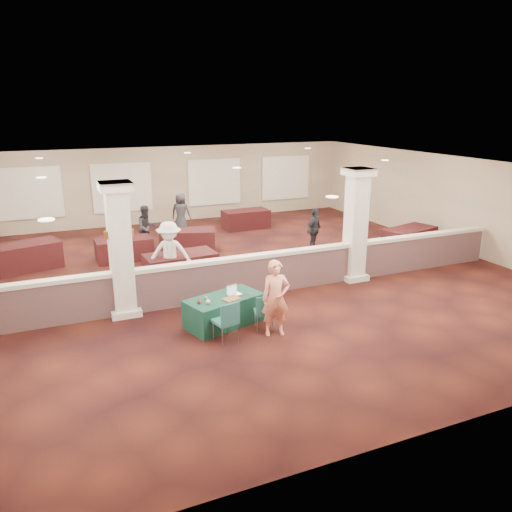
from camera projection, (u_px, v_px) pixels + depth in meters
name	position (u px, v px, depth m)	size (l,w,h in m)	color
ground	(238.00, 276.00, 14.71)	(16.00, 16.00, 0.00)	#401810
wall_back	(170.00, 185.00, 21.28)	(16.00, 0.04, 3.20)	#83745A
wall_front	(437.00, 339.00, 7.21)	(16.00, 0.04, 3.20)	#83745A
wall_right	(453.00, 203.00, 17.26)	(0.04, 16.00, 3.20)	#83745A
ceiling	(237.00, 167.00, 13.78)	(16.00, 16.00, 0.02)	white
partition_wall	(258.00, 273.00, 13.22)	(15.60, 0.28, 1.10)	brown
column_left	(120.00, 249.00, 11.59)	(0.72, 0.72, 3.20)	silver
column_right	(356.00, 224.00, 14.05)	(0.72, 0.72, 3.20)	silver
sconce_left	(107.00, 235.00, 11.38)	(0.12, 0.12, 0.18)	brown
sconce_right	(131.00, 233.00, 11.60)	(0.12, 0.12, 0.18)	brown
near_table	(224.00, 311.00, 11.41)	(1.73, 0.87, 0.67)	#0F392D
conf_chair_main	(264.00, 310.00, 11.06)	(0.51, 0.51, 0.83)	#1B4F48
conf_chair_side	(227.00, 319.00, 10.46)	(0.54, 0.55, 0.92)	#1B4F48
woman	(276.00, 298.00, 10.76)	(0.61, 0.41, 1.69)	#FF8B6E
far_table_front_left	(124.00, 249.00, 16.19)	(1.76, 0.88, 0.71)	black
far_table_front_center	(181.00, 267.00, 14.24)	(1.99, 1.00, 0.81)	black
far_table_front_right	(409.00, 239.00, 17.31)	(1.94, 0.97, 0.79)	black
far_table_back_left	(25.00, 257.00, 15.24)	(2.01, 1.00, 0.81)	black
far_table_back_center	(188.00, 240.00, 17.19)	(1.87, 0.93, 0.76)	black
far_table_back_right	(246.00, 219.00, 20.41)	(1.86, 0.93, 0.75)	black
attendee_a	(147.00, 228.00, 17.31)	(0.74, 0.41, 1.55)	black
attendee_b	(170.00, 254.00, 13.69)	(1.18, 0.54, 1.84)	silver
attendee_c	(314.00, 230.00, 17.09)	(0.88, 0.42, 1.50)	black
attendee_d	(181.00, 213.00, 19.66)	(0.78, 0.42, 1.58)	black
laptop_base	(235.00, 294.00, 11.44)	(0.30, 0.21, 0.02)	silver
laptop_screen	(232.00, 289.00, 11.49)	(0.30, 0.01, 0.20)	silver
screen_glow	(232.00, 289.00, 11.49)	(0.27, 0.00, 0.17)	silver
knitting	(232.00, 299.00, 11.17)	(0.37, 0.27, 0.03)	orange
yarn_cream	(208.00, 302.00, 10.92)	(0.10, 0.10, 0.10)	beige
yarn_red	(199.00, 302.00, 10.93)	(0.09, 0.09, 0.09)	maroon
yarn_grey	(206.00, 298.00, 11.12)	(0.09, 0.09, 0.09)	#505055
scissors	(251.00, 294.00, 11.49)	(0.11, 0.03, 0.01)	red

